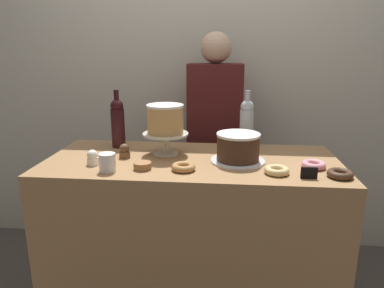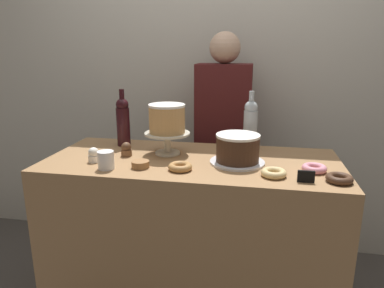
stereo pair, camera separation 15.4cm
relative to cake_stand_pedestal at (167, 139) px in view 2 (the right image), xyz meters
name	(u,v)px [view 2 (the right image)]	position (x,y,z in m)	size (l,w,h in m)	color
back_wall	(215,76)	(0.15, 0.83, 0.27)	(6.00, 0.05, 2.60)	beige
display_counter	(192,242)	(0.15, -0.07, -0.56)	(1.48, 0.65, 0.95)	#997047
cake_stand_pedestal	(167,139)	(0.00, 0.00, 0.00)	(0.24, 0.24, 0.12)	beige
white_layer_cake	(167,119)	(0.00, 0.00, 0.11)	(0.19, 0.19, 0.15)	tan
silver_serving_platter	(237,162)	(0.38, -0.09, -0.08)	(0.27, 0.27, 0.01)	white
chocolate_round_cake	(238,148)	(0.38, -0.09, 0.00)	(0.21, 0.21, 0.13)	#3D2619
wine_bottle_clear	(250,124)	(0.43, 0.16, 0.06)	(0.08, 0.08, 0.33)	#B2BCC1
wine_bottle_dark_red	(123,121)	(-0.29, 0.12, 0.06)	(0.08, 0.08, 0.33)	black
cupcake_vanilla	(94,155)	(-0.32, -0.20, -0.05)	(0.06, 0.06, 0.07)	white
cupcake_chocolate	(126,150)	(-0.20, -0.08, -0.05)	(0.06, 0.06, 0.07)	brown
donut_maple	(180,167)	(0.12, -0.24, -0.06)	(0.11, 0.11, 0.03)	#B27F47
donut_pink	(314,168)	(0.73, -0.15, -0.06)	(0.11, 0.11, 0.03)	pink
donut_chocolate	(339,179)	(0.81, -0.27, -0.06)	(0.11, 0.11, 0.03)	#472D1E
donut_glazed	(274,173)	(0.54, -0.25, -0.06)	(0.11, 0.11, 0.03)	#E0C17F
cookie_stack	(140,164)	(-0.07, -0.24, -0.06)	(0.08, 0.08, 0.03)	olive
price_sign_chalkboard	(306,177)	(0.67, -0.30, -0.05)	(0.07, 0.01, 0.05)	black
coffee_cup_ceramic	(106,160)	(-0.22, -0.29, -0.04)	(0.08, 0.08, 0.09)	white
barista_figure	(223,148)	(0.24, 0.57, -0.19)	(0.36, 0.22, 1.60)	black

